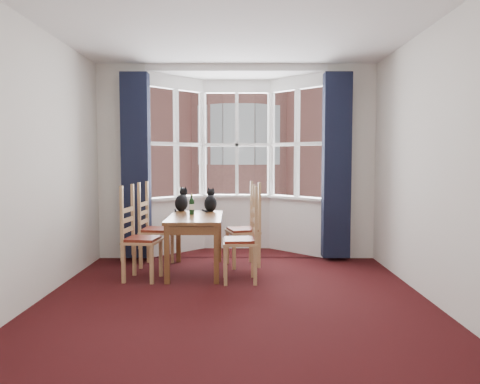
{
  "coord_description": "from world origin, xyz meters",
  "views": [
    {
      "loc": [
        0.07,
        -4.55,
        1.45
      ],
      "look_at": [
        0.06,
        1.05,
        1.05
      ],
      "focal_mm": 35.0,
      "sensor_mm": 36.0,
      "label": 1
    }
  ],
  "objects_px": {
    "candle_tall": "(182,192)",
    "chair_right_near": "(247,242)",
    "cat_right": "(211,202)",
    "chair_left_far": "(150,231)",
    "chair_right_far": "(249,231)",
    "dining_table": "(195,224)",
    "cat_left": "(182,202)",
    "chair_left_near": "(135,241)",
    "wine_bottle": "(192,205)"
  },
  "relations": [
    {
      "from": "chair_right_far",
      "to": "candle_tall",
      "type": "xyz_separation_m",
      "value": [
        -1.02,
        0.86,
        0.47
      ]
    },
    {
      "from": "chair_left_far",
      "to": "chair_right_far",
      "type": "relative_size",
      "value": 1.0
    },
    {
      "from": "dining_table",
      "to": "wine_bottle",
      "type": "bearing_deg",
      "value": 111.01
    },
    {
      "from": "dining_table",
      "to": "wine_bottle",
      "type": "distance_m",
      "value": 0.28
    },
    {
      "from": "chair_right_far",
      "to": "wine_bottle",
      "type": "height_order",
      "value": "wine_bottle"
    },
    {
      "from": "dining_table",
      "to": "chair_left_far",
      "type": "bearing_deg",
      "value": 151.91
    },
    {
      "from": "chair_left_far",
      "to": "wine_bottle",
      "type": "height_order",
      "value": "wine_bottle"
    },
    {
      "from": "chair_left_near",
      "to": "chair_left_far",
      "type": "distance_m",
      "value": 0.73
    },
    {
      "from": "cat_left",
      "to": "wine_bottle",
      "type": "xyz_separation_m",
      "value": [
        0.18,
        -0.39,
        -0.02
      ]
    },
    {
      "from": "chair_left_far",
      "to": "cat_left",
      "type": "bearing_deg",
      "value": 27.32
    },
    {
      "from": "chair_right_near",
      "to": "wine_bottle",
      "type": "xyz_separation_m",
      "value": [
        -0.72,
        0.64,
        0.37
      ]
    },
    {
      "from": "dining_table",
      "to": "cat_left",
      "type": "distance_m",
      "value": 0.65
    },
    {
      "from": "dining_table",
      "to": "cat_left",
      "type": "xyz_separation_m",
      "value": [
        -0.25,
        0.56,
        0.23
      ]
    },
    {
      "from": "cat_left",
      "to": "candle_tall",
      "type": "relative_size",
      "value": 2.58
    },
    {
      "from": "chair_right_far",
      "to": "candle_tall",
      "type": "distance_m",
      "value": 1.42
    },
    {
      "from": "dining_table",
      "to": "chair_left_near",
      "type": "distance_m",
      "value": 0.8
    },
    {
      "from": "dining_table",
      "to": "cat_left",
      "type": "relative_size",
      "value": 3.62
    },
    {
      "from": "chair_left_near",
      "to": "wine_bottle",
      "type": "distance_m",
      "value": 0.91
    },
    {
      "from": "cat_left",
      "to": "candle_tall",
      "type": "xyz_separation_m",
      "value": [
        -0.09,
        0.68,
        0.08
      ]
    },
    {
      "from": "chair_left_near",
      "to": "chair_right_far",
      "type": "distance_m",
      "value": 1.58
    },
    {
      "from": "wine_bottle",
      "to": "chair_right_far",
      "type": "bearing_deg",
      "value": 15.28
    },
    {
      "from": "chair_right_near",
      "to": "cat_left",
      "type": "xyz_separation_m",
      "value": [
        -0.9,
        1.03,
        0.38
      ]
    },
    {
      "from": "chair_right_far",
      "to": "candle_tall",
      "type": "bearing_deg",
      "value": 140.0
    },
    {
      "from": "wine_bottle",
      "to": "chair_left_near",
      "type": "bearing_deg",
      "value": -138.25
    },
    {
      "from": "candle_tall",
      "to": "chair_right_near",
      "type": "bearing_deg",
      "value": -59.89
    },
    {
      "from": "chair_left_far",
      "to": "chair_right_far",
      "type": "bearing_deg",
      "value": 1.25
    },
    {
      "from": "dining_table",
      "to": "chair_right_far",
      "type": "relative_size",
      "value": 1.38
    },
    {
      "from": "chair_right_near",
      "to": "cat_right",
      "type": "height_order",
      "value": "cat_right"
    },
    {
      "from": "chair_left_far",
      "to": "cat_left",
      "type": "height_order",
      "value": "cat_left"
    },
    {
      "from": "chair_left_near",
      "to": "chair_right_far",
      "type": "xyz_separation_m",
      "value": [
        1.38,
        0.76,
        0.0
      ]
    },
    {
      "from": "wine_bottle",
      "to": "candle_tall",
      "type": "relative_size",
      "value": 1.96
    },
    {
      "from": "cat_right",
      "to": "chair_left_far",
      "type": "bearing_deg",
      "value": -168.03
    },
    {
      "from": "candle_tall",
      "to": "cat_left",
      "type": "bearing_deg",
      "value": -82.73
    },
    {
      "from": "chair_right_far",
      "to": "cat_left",
      "type": "distance_m",
      "value": 1.03
    },
    {
      "from": "chair_right_far",
      "to": "cat_right",
      "type": "relative_size",
      "value": 2.71
    },
    {
      "from": "chair_left_far",
      "to": "chair_right_near",
      "type": "relative_size",
      "value": 1.0
    },
    {
      "from": "chair_left_near",
      "to": "cat_left",
      "type": "distance_m",
      "value": 1.11
    },
    {
      "from": "chair_left_near",
      "to": "candle_tall",
      "type": "bearing_deg",
      "value": 77.61
    },
    {
      "from": "cat_right",
      "to": "chair_left_near",
      "type": "bearing_deg",
      "value": -133.1
    },
    {
      "from": "cat_right",
      "to": "wine_bottle",
      "type": "bearing_deg",
      "value": -122.72
    },
    {
      "from": "chair_left_near",
      "to": "cat_left",
      "type": "relative_size",
      "value": 2.63
    },
    {
      "from": "dining_table",
      "to": "candle_tall",
      "type": "xyz_separation_m",
      "value": [
        -0.33,
        1.24,
        0.32
      ]
    },
    {
      "from": "cat_right",
      "to": "wine_bottle",
      "type": "height_order",
      "value": "cat_right"
    },
    {
      "from": "dining_table",
      "to": "chair_right_near",
      "type": "distance_m",
      "value": 0.82
    },
    {
      "from": "dining_table",
      "to": "chair_left_far",
      "type": "distance_m",
      "value": 0.75
    },
    {
      "from": "dining_table",
      "to": "cat_right",
      "type": "xyz_separation_m",
      "value": [
        0.16,
        0.52,
        0.23
      ]
    },
    {
      "from": "cat_left",
      "to": "chair_left_near",
      "type": "bearing_deg",
      "value": -115.15
    },
    {
      "from": "chair_left_far",
      "to": "chair_right_far",
      "type": "xyz_separation_m",
      "value": [
        1.34,
        0.03,
        0.0
      ]
    },
    {
      "from": "chair_left_near",
      "to": "cat_right",
      "type": "bearing_deg",
      "value": 46.9
    },
    {
      "from": "chair_right_near",
      "to": "candle_tall",
      "type": "height_order",
      "value": "candle_tall"
    }
  ]
}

